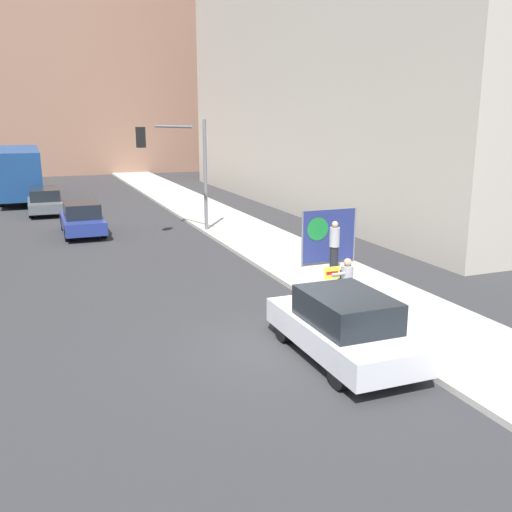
{
  "coord_description": "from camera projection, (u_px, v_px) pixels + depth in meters",
  "views": [
    {
      "loc": [
        -5.25,
        -10.99,
        5.17
      ],
      "look_at": [
        0.5,
        3.54,
        1.38
      ],
      "focal_mm": 40.0,
      "sensor_mm": 36.0,
      "label": 1
    }
  ],
  "objects": [
    {
      "name": "protest_banner",
      "position": [
        328.0,
        236.0,
        19.91
      ],
      "size": [
        2.13,
        0.06,
        1.94
      ],
      "color": "slate",
      "rests_on": "sidewalk_curb"
    },
    {
      "name": "car_on_road_nearest",
      "position": [
        82.0,
        218.0,
        25.85
      ],
      "size": [
        1.74,
        4.29,
        1.49
      ],
      "color": "navy",
      "rests_on": "ground_plane"
    },
    {
      "name": "car_on_road_midblock",
      "position": [
        45.0,
        201.0,
        31.7
      ],
      "size": [
        1.78,
        4.75,
        1.4
      ],
      "color": "#565B60",
      "rests_on": "ground_plane"
    },
    {
      "name": "traffic_light_pole",
      "position": [
        180.0,
        156.0,
        24.93
      ],
      "size": [
        3.28,
        3.05,
        4.97
      ],
      "color": "slate",
      "rests_on": "sidewalk_curb"
    },
    {
      "name": "city_bus_on_road",
      "position": [
        19.0,
        170.0,
        37.23
      ],
      "size": [
        2.55,
        10.92,
        3.25
      ],
      "color": "navy",
      "rests_on": "ground_plane"
    },
    {
      "name": "jogger_on_sidewalk",
      "position": [
        334.0,
        245.0,
        19.14
      ],
      "size": [
        0.34,
        0.34,
        1.69
      ],
      "rotation": [
        0.0,
        0.0,
        3.18
      ],
      "color": "black",
      "rests_on": "sidewalk_curb"
    },
    {
      "name": "sidewalk_curb",
      "position": [
        231.0,
        225.0,
        27.89
      ],
      "size": [
        3.49,
        90.0,
        0.14
      ],
      "primitive_type": "cube",
      "color": "#B7B2A8",
      "rests_on": "ground_plane"
    },
    {
      "name": "parked_car_curbside",
      "position": [
        343.0,
        326.0,
        12.44
      ],
      "size": [
        1.8,
        4.24,
        1.51
      ],
      "color": "silver",
      "rests_on": "ground_plane"
    },
    {
      "name": "seated_protester",
      "position": [
        348.0,
        278.0,
        15.99
      ],
      "size": [
        0.97,
        0.77,
        1.21
      ],
      "rotation": [
        0.0,
        0.0,
        -0.1
      ],
      "color": "#474C56",
      "rests_on": "sidewalk_curb"
    },
    {
      "name": "ground_plane",
      "position": [
        293.0,
        350.0,
        13.02
      ],
      "size": [
        160.0,
        160.0,
        0.0
      ],
      "primitive_type": "plane",
      "color": "#303033"
    }
  ]
}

